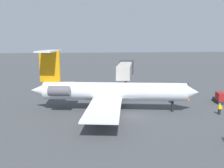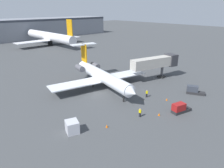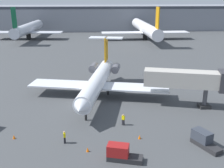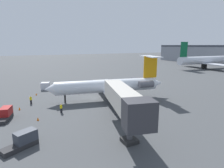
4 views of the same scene
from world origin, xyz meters
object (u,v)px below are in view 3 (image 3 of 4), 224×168
(traffic_cone_mid, at_px, (88,150))
(parked_airliner_west_mid, at_px, (145,28))
(jet_bridge, at_px, (194,80))
(traffic_cone_near, at_px, (14,137))
(parked_airliner_west_end, at_px, (28,29))
(ground_crew_loader, at_px, (65,137))
(baggage_tug_trailing, at_px, (204,140))
(regional_jet, at_px, (98,80))
(ground_crew_marshaller, at_px, (123,119))
(baggage_tug_lead, at_px, (121,154))
(traffic_cone_far, at_px, (140,137))

(traffic_cone_mid, height_order, parked_airliner_west_mid, parked_airliner_west_mid)
(jet_bridge, height_order, parked_airliner_west_mid, parked_airliner_west_mid)
(traffic_cone_near, bearing_deg, parked_airliner_west_end, 101.30)
(jet_bridge, distance_m, traffic_cone_near, 28.43)
(jet_bridge, distance_m, parked_airliner_west_end, 83.73)
(traffic_cone_mid, bearing_deg, ground_crew_loader, 143.72)
(ground_crew_loader, height_order, baggage_tug_trailing, baggage_tug_trailing)
(parked_airliner_west_mid, bearing_deg, baggage_tug_trailing, -94.96)
(regional_jet, relative_size, traffic_cone_mid, 47.55)
(ground_crew_marshaller, distance_m, ground_crew_loader, 9.05)
(baggage_tug_trailing, bearing_deg, traffic_cone_mid, -178.30)
(regional_jet, distance_m, baggage_tug_lead, 20.43)
(ground_crew_marshaller, xyz_separation_m, traffic_cone_near, (-14.54, -3.02, -0.58))
(regional_jet, relative_size, ground_crew_loader, 15.48)
(traffic_cone_near, xyz_separation_m, traffic_cone_mid, (9.61, -3.64, 0.00))
(regional_jet, height_order, jet_bridge, regional_jet)
(baggage_tug_trailing, distance_m, traffic_cone_near, 24.07)
(jet_bridge, distance_m, traffic_cone_far, 15.03)
(baggage_tug_lead, bearing_deg, jet_bridge, 47.85)
(ground_crew_loader, bearing_deg, regional_jet, 74.57)
(regional_jet, height_order, baggage_tug_lead, regional_jet)
(regional_jet, xyz_separation_m, jet_bridge, (15.49, -5.58, 1.48))
(ground_crew_marshaller, bearing_deg, regional_jet, 106.44)
(parked_airliner_west_end, bearing_deg, parked_airliner_west_mid, -3.76)
(baggage_tug_lead, bearing_deg, parked_airliner_west_end, 108.88)
(baggage_tug_lead, distance_m, traffic_cone_mid, 4.32)
(ground_crew_marshaller, xyz_separation_m, traffic_cone_mid, (-4.92, -6.66, -0.58))
(ground_crew_marshaller, bearing_deg, jet_bridge, 26.26)
(ground_crew_loader, bearing_deg, traffic_cone_mid, -36.28)
(ground_crew_marshaller, relative_size, traffic_cone_mid, 3.07)
(jet_bridge, bearing_deg, traffic_cone_far, -136.01)
(baggage_tug_lead, xyz_separation_m, traffic_cone_near, (-13.42, 5.60, -0.56))
(traffic_cone_mid, xyz_separation_m, traffic_cone_far, (6.66, 2.63, 0.00))
(baggage_tug_lead, height_order, traffic_cone_mid, baggage_tug_lead)
(ground_crew_marshaller, bearing_deg, baggage_tug_lead, -97.40)
(ground_crew_marshaller, bearing_deg, ground_crew_loader, -150.03)
(ground_crew_loader, relative_size, traffic_cone_near, 3.07)
(ground_crew_loader, height_order, traffic_cone_mid, ground_crew_loader)
(ground_crew_marshaller, distance_m, baggage_tug_lead, 8.70)
(traffic_cone_far, bearing_deg, regional_jet, 108.25)
(ground_crew_loader, height_order, baggage_tug_lead, baggage_tug_lead)
(ground_crew_loader, bearing_deg, parked_airliner_west_end, 105.51)
(jet_bridge, relative_size, traffic_cone_far, 26.19)
(parked_airliner_west_mid, bearing_deg, parked_airliner_west_end, 176.24)
(parked_airliner_west_mid, bearing_deg, traffic_cone_mid, -104.63)
(traffic_cone_near, xyz_separation_m, parked_airliner_west_mid, (30.89, 77.85, 4.13))
(ground_crew_marshaller, relative_size, traffic_cone_far, 3.07)
(jet_bridge, xyz_separation_m, baggage_tug_trailing, (-2.77, -12.20, -3.80))
(ground_crew_marshaller, height_order, parked_airliner_west_mid, parked_airliner_west_mid)
(parked_airliner_west_mid, bearing_deg, baggage_tug_lead, -101.82)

